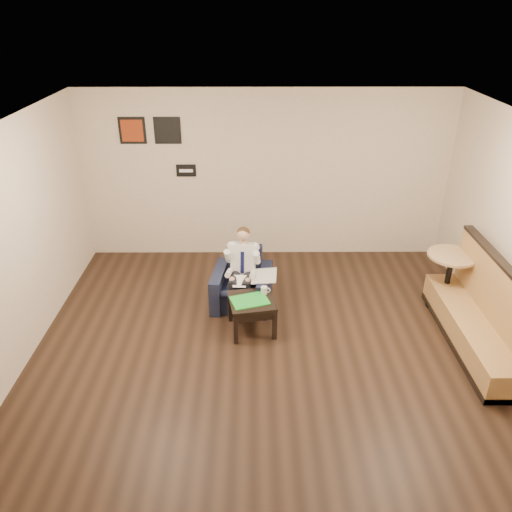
{
  "coord_description": "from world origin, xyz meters",
  "views": [
    {
      "loc": [
        -0.2,
        -4.85,
        4.0
      ],
      "look_at": [
        -0.17,
        1.2,
        0.86
      ],
      "focal_mm": 35.0,
      "sensor_mm": 36.0,
      "label": 1
    }
  ],
  "objects_px": {
    "coffee_mug": "(264,290)",
    "smartphone": "(253,292)",
    "cafe_table": "(447,281)",
    "side_table": "(252,315)",
    "banquette": "(477,305)",
    "green_folder": "(250,300)",
    "armchair": "(242,280)",
    "seated_man": "(241,275)"
  },
  "relations": [
    {
      "from": "seated_man",
      "to": "armchair",
      "type": "bearing_deg",
      "value": 90.0
    },
    {
      "from": "armchair",
      "to": "banquette",
      "type": "relative_size",
      "value": 0.36
    },
    {
      "from": "seated_man",
      "to": "cafe_table",
      "type": "relative_size",
      "value": 1.29
    },
    {
      "from": "seated_man",
      "to": "banquette",
      "type": "relative_size",
      "value": 0.48
    },
    {
      "from": "armchair",
      "to": "coffee_mug",
      "type": "relative_size",
      "value": 8.16
    },
    {
      "from": "armchair",
      "to": "smartphone",
      "type": "distance_m",
      "value": 0.51
    },
    {
      "from": "banquette",
      "to": "cafe_table",
      "type": "distance_m",
      "value": 0.89
    },
    {
      "from": "armchair",
      "to": "smartphone",
      "type": "bearing_deg",
      "value": -63.59
    },
    {
      "from": "armchair",
      "to": "cafe_table",
      "type": "xyz_separation_m",
      "value": [
        2.93,
        -0.08,
        0.02
      ]
    },
    {
      "from": "green_folder",
      "to": "side_table",
      "type": "bearing_deg",
      "value": 43.87
    },
    {
      "from": "seated_man",
      "to": "smartphone",
      "type": "height_order",
      "value": "seated_man"
    },
    {
      "from": "side_table",
      "to": "green_folder",
      "type": "bearing_deg",
      "value": -136.13
    },
    {
      "from": "coffee_mug",
      "to": "cafe_table",
      "type": "height_order",
      "value": "cafe_table"
    },
    {
      "from": "armchair",
      "to": "smartphone",
      "type": "relative_size",
      "value": 5.53
    },
    {
      "from": "side_table",
      "to": "smartphone",
      "type": "xyz_separation_m",
      "value": [
        0.02,
        0.18,
        0.24
      ]
    },
    {
      "from": "green_folder",
      "to": "smartphone",
      "type": "height_order",
      "value": "green_folder"
    },
    {
      "from": "armchair",
      "to": "side_table",
      "type": "distance_m",
      "value": 0.68
    },
    {
      "from": "side_table",
      "to": "coffee_mug",
      "type": "bearing_deg",
      "value": 43.87
    },
    {
      "from": "smartphone",
      "to": "cafe_table",
      "type": "height_order",
      "value": "cafe_table"
    },
    {
      "from": "smartphone",
      "to": "cafe_table",
      "type": "xyz_separation_m",
      "value": [
        2.76,
        0.4,
        -0.06
      ]
    },
    {
      "from": "smartphone",
      "to": "banquette",
      "type": "xyz_separation_m",
      "value": [
        2.8,
        -0.48,
        0.1
      ]
    },
    {
      "from": "seated_man",
      "to": "cafe_table",
      "type": "distance_m",
      "value": 2.94
    },
    {
      "from": "side_table",
      "to": "banquette",
      "type": "relative_size",
      "value": 0.26
    },
    {
      "from": "coffee_mug",
      "to": "banquette",
      "type": "xyz_separation_m",
      "value": [
        2.66,
        -0.47,
        0.05
      ]
    },
    {
      "from": "green_folder",
      "to": "coffee_mug",
      "type": "bearing_deg",
      "value": 43.87
    },
    {
      "from": "side_table",
      "to": "green_folder",
      "type": "distance_m",
      "value": 0.25
    },
    {
      "from": "side_table",
      "to": "green_folder",
      "type": "xyz_separation_m",
      "value": [
        -0.03,
        -0.03,
        0.24
      ]
    },
    {
      "from": "side_table",
      "to": "smartphone",
      "type": "relative_size",
      "value": 3.93
    },
    {
      "from": "coffee_mug",
      "to": "smartphone",
      "type": "relative_size",
      "value": 0.68
    },
    {
      "from": "green_folder",
      "to": "banquette",
      "type": "height_order",
      "value": "banquette"
    },
    {
      "from": "coffee_mug",
      "to": "smartphone",
      "type": "xyz_separation_m",
      "value": [
        -0.14,
        0.02,
        -0.05
      ]
    },
    {
      "from": "armchair",
      "to": "banquette",
      "type": "distance_m",
      "value": 3.12
    },
    {
      "from": "seated_man",
      "to": "coffee_mug",
      "type": "xyz_separation_m",
      "value": [
        0.32,
        -0.39,
        -0.02
      ]
    },
    {
      "from": "coffee_mug",
      "to": "smartphone",
      "type": "height_order",
      "value": "coffee_mug"
    },
    {
      "from": "cafe_table",
      "to": "banquette",
      "type": "bearing_deg",
      "value": -87.52
    },
    {
      "from": "armchair",
      "to": "seated_man",
      "type": "distance_m",
      "value": 0.18
    },
    {
      "from": "side_table",
      "to": "smartphone",
      "type": "height_order",
      "value": "smartphone"
    },
    {
      "from": "cafe_table",
      "to": "smartphone",
      "type": "bearing_deg",
      "value": -171.84
    },
    {
      "from": "green_folder",
      "to": "coffee_mug",
      "type": "height_order",
      "value": "coffee_mug"
    },
    {
      "from": "side_table",
      "to": "banquette",
      "type": "xyz_separation_m",
      "value": [
        2.82,
        -0.31,
        0.34
      ]
    },
    {
      "from": "seated_man",
      "to": "banquette",
      "type": "bearing_deg",
      "value": -8.96
    },
    {
      "from": "seated_man",
      "to": "smartphone",
      "type": "relative_size",
      "value": 7.34
    }
  ]
}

